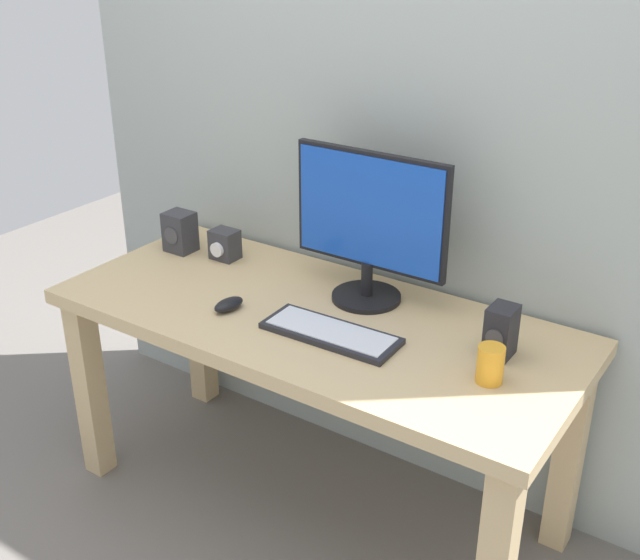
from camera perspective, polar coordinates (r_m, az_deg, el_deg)
The scene contains 10 objects.
ground_plane at distance 2.81m, azimuth -0.43°, elevation -15.75°, with size 6.00×6.00×0.00m, color slate.
wall_back at distance 2.47m, azimuth 4.85°, elevation 17.26°, with size 2.46×0.04×3.00m, color #9EA8A3.
desk at distance 2.44m, azimuth -0.48°, elevation -4.80°, with size 1.63×0.70×0.73m.
monitor at distance 2.39m, azimuth 3.62°, elevation 4.16°, with size 0.51×0.22×0.47m.
keyboard_primary at distance 2.27m, azimuth 0.78°, elevation -3.85°, with size 0.41×0.16×0.02m.
mouse at distance 2.42m, azimuth -6.63°, elevation -1.77°, with size 0.05×0.11×0.04m, color black.
speaker_right at distance 2.20m, azimuth 12.97°, elevation -3.65°, with size 0.07×0.09×0.15m.
speaker_left at distance 2.85m, azimuth -10.11°, elevation 3.45°, with size 0.10×0.09×0.14m.
audio_controller at distance 2.77m, azimuth -6.93°, elevation 2.56°, with size 0.09×0.09×0.11m.
coffee_mug at distance 2.08m, azimuth 12.23°, elevation -5.99°, with size 0.07×0.07×0.10m, color orange.
Camera 1 is at (1.20, -1.74, 1.84)m, focal length 44.19 mm.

